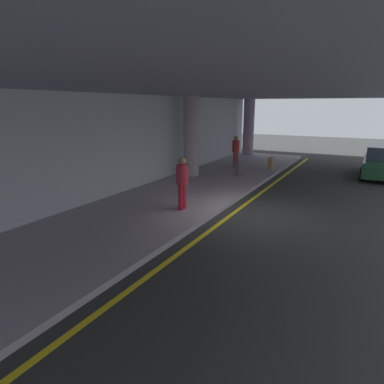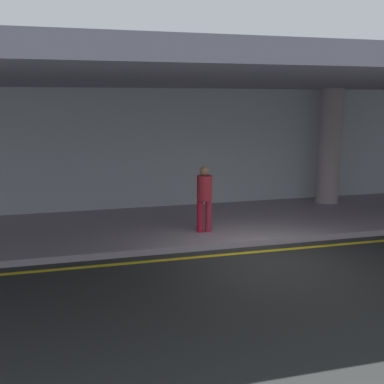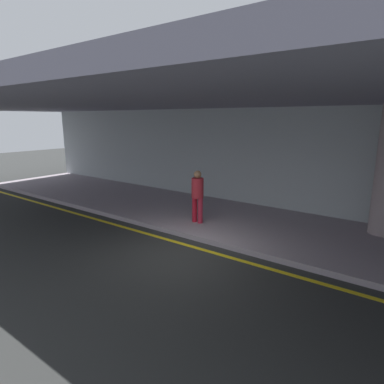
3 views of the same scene
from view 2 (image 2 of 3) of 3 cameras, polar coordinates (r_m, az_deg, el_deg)
ground_plane at (r=10.33m, az=9.54°, el=-8.31°), size 60.00×60.00×0.00m
sidewalk at (r=13.06m, az=3.92°, el=-3.70°), size 26.00×4.20×0.15m
lane_stripe_yellow at (r=10.85m, az=8.20°, el=-7.28°), size 26.00×0.14×0.01m
support_column_far_left at (r=15.57m, az=16.58°, el=5.37°), size 0.72×0.72×3.65m
ceiling_overhang at (r=12.17m, az=4.95°, el=13.63°), size 28.00×13.20×0.30m
terminal_back_wall at (r=14.85m, az=1.20°, el=5.28°), size 26.00×0.30×3.80m
traveler_with_luggage at (r=11.58m, az=1.53°, el=-0.31°), size 0.38×0.38×1.68m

